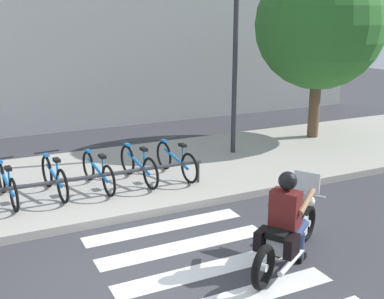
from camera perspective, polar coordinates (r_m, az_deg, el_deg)
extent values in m
plane|color=#38383D|center=(6.64, -5.70, -15.95)|extent=(48.00, 48.00, 0.00)
cube|color=#A8A399|center=(10.35, -14.03, -3.99)|extent=(24.00, 4.40, 0.15)
cube|color=white|center=(6.38, 5.46, -17.33)|extent=(2.80, 0.40, 0.01)
cube|color=white|center=(6.97, 1.93, -14.17)|extent=(2.80, 0.40, 0.01)
cube|color=white|center=(7.60, -0.94, -11.48)|extent=(2.80, 0.40, 0.01)
cube|color=white|center=(8.26, -3.33, -9.19)|extent=(2.80, 0.40, 0.01)
torus|color=black|center=(7.87, 13.57, -8.54)|extent=(0.58, 0.41, 0.61)
cylinder|color=silver|center=(7.87, 13.57, -8.54)|extent=(0.15, 0.14, 0.11)
torus|color=black|center=(6.49, 8.52, -13.75)|extent=(0.58, 0.41, 0.61)
cylinder|color=silver|center=(6.49, 8.52, -13.75)|extent=(0.15, 0.14, 0.11)
cube|color=silver|center=(7.11, 11.37, -9.89)|extent=(0.92, 0.71, 0.28)
ellipsoid|color=black|center=(7.21, 12.14, -7.63)|extent=(0.59, 0.51, 0.22)
cube|color=black|center=(6.85, 10.72, -9.47)|extent=(0.62, 0.53, 0.10)
cube|color=black|center=(6.82, 8.35, -10.49)|extent=(0.34, 0.27, 0.28)
cube|color=black|center=(6.68, 11.85, -11.29)|extent=(0.34, 0.27, 0.28)
cylinder|color=silver|center=(7.52, 13.41, -5.13)|extent=(0.35, 0.55, 0.03)
sphere|color=white|center=(7.78, 13.86, -6.03)|extent=(0.18, 0.18, 0.18)
cube|color=silver|center=(7.49, 13.58, -3.77)|extent=(0.24, 0.36, 0.32)
cylinder|color=silver|center=(6.94, 11.81, -12.99)|extent=(0.74, 0.49, 0.08)
cube|color=#591919|center=(6.80, 11.10, -6.94)|extent=(0.43, 0.48, 0.52)
sphere|color=black|center=(6.68, 11.37, -3.69)|extent=(0.26, 0.26, 0.26)
cylinder|color=#9E7051|center=(7.04, 10.18, -5.40)|extent=(0.49, 0.35, 0.26)
cylinder|color=#9E7051|center=(6.90, 13.55, -6.04)|extent=(0.49, 0.35, 0.26)
cylinder|color=navy|center=(7.12, 10.20, -8.97)|extent=(0.45, 0.35, 0.24)
cylinder|color=navy|center=(7.35, 10.46, -10.81)|extent=(0.11, 0.11, 0.45)
cube|color=black|center=(7.47, 10.50, -11.97)|extent=(0.26, 0.21, 0.08)
cylinder|color=navy|center=(7.02, 12.64, -9.49)|extent=(0.45, 0.35, 0.24)
cylinder|color=navy|center=(7.26, 12.83, -11.33)|extent=(0.11, 0.11, 0.45)
cube|color=black|center=(7.38, 12.85, -12.50)|extent=(0.26, 0.21, 0.08)
torus|color=black|center=(9.92, -21.84, -3.15)|extent=(0.11, 0.62, 0.62)
torus|color=black|center=(8.90, -20.53, -5.13)|extent=(0.11, 0.62, 0.62)
cylinder|color=blue|center=(9.38, -21.26, -3.72)|extent=(0.16, 0.97, 0.26)
cylinder|color=blue|center=(9.08, -21.02, -3.28)|extent=(0.04, 0.04, 0.38)
cube|color=black|center=(9.02, -21.14, -2.13)|extent=(0.12, 0.21, 0.06)
cylinder|color=black|center=(9.70, -21.96, -1.02)|extent=(0.48, 0.08, 0.03)
torus|color=black|center=(9.95, -16.95, -2.52)|extent=(0.12, 0.66, 0.65)
torus|color=black|center=(9.03, -15.23, -4.26)|extent=(0.12, 0.66, 0.65)
cylinder|color=blue|center=(9.47, -16.16, -2.97)|extent=(0.15, 0.90, 0.25)
cylinder|color=blue|center=(9.18, -15.80, -2.42)|extent=(0.04, 0.04, 0.40)
cube|color=black|center=(9.13, -15.89, -1.22)|extent=(0.12, 0.21, 0.06)
cylinder|color=black|center=(9.74, -16.99, -0.26)|extent=(0.48, 0.08, 0.03)
cube|color=blue|center=(9.85, -17.11, -0.57)|extent=(0.11, 0.29, 0.04)
torus|color=black|center=(10.15, -12.28, -1.93)|extent=(0.11, 0.63, 0.62)
torus|color=black|center=(9.17, -9.93, -3.71)|extent=(0.11, 0.63, 0.62)
cylinder|color=blue|center=(9.64, -11.19, -2.42)|extent=(0.16, 0.98, 0.26)
cylinder|color=blue|center=(9.34, -10.63, -1.94)|extent=(0.04, 0.04, 0.38)
cube|color=black|center=(9.29, -10.69, -0.82)|extent=(0.12, 0.21, 0.06)
cylinder|color=black|center=(9.93, -12.20, 0.18)|extent=(0.48, 0.08, 0.03)
cube|color=blue|center=(10.05, -12.39, -0.09)|extent=(0.11, 0.29, 0.04)
torus|color=black|center=(10.36, -7.72, -1.25)|extent=(0.12, 0.66, 0.66)
torus|color=black|center=(9.42, -4.98, -2.90)|extent=(0.12, 0.66, 0.66)
cylinder|color=blue|center=(9.87, -6.43, -1.67)|extent=(0.16, 0.97, 0.26)
cylinder|color=blue|center=(9.58, -5.75, -1.12)|extent=(0.04, 0.04, 0.40)
cube|color=black|center=(9.53, -5.79, 0.04)|extent=(0.12, 0.21, 0.06)
cylinder|color=black|center=(10.15, -7.56, 0.95)|extent=(0.48, 0.08, 0.03)
cube|color=blue|center=(10.26, -7.80, 0.65)|extent=(0.11, 0.29, 0.04)
torus|color=black|center=(10.64, -3.38, -0.72)|extent=(0.12, 0.64, 0.64)
torus|color=black|center=(9.74, -0.31, -2.25)|extent=(0.12, 0.64, 0.64)
cylinder|color=blue|center=(10.17, -1.92, -1.10)|extent=(0.16, 0.97, 0.26)
cylinder|color=blue|center=(9.90, -1.14, -0.58)|extent=(0.04, 0.04, 0.39)
cube|color=black|center=(9.84, -1.15, 0.52)|extent=(0.12, 0.21, 0.06)
cylinder|color=black|center=(10.44, -3.13, 1.38)|extent=(0.48, 0.08, 0.03)
cube|color=blue|center=(10.55, -3.41, 1.09)|extent=(0.11, 0.29, 0.04)
cylinder|color=#333338|center=(8.94, -15.55, -3.69)|extent=(5.70, 0.07, 0.07)
cylinder|color=#333338|center=(9.85, 0.73, -2.68)|extent=(0.06, 0.06, 0.45)
cylinder|color=#2D2D33|center=(11.75, 5.13, 9.34)|extent=(0.12, 0.12, 4.39)
cylinder|color=brown|center=(13.91, 14.41, 5.00)|extent=(0.31, 0.31, 2.04)
sphere|color=#2D6B28|center=(13.70, 15.07, 14.27)|extent=(3.51, 3.51, 3.51)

